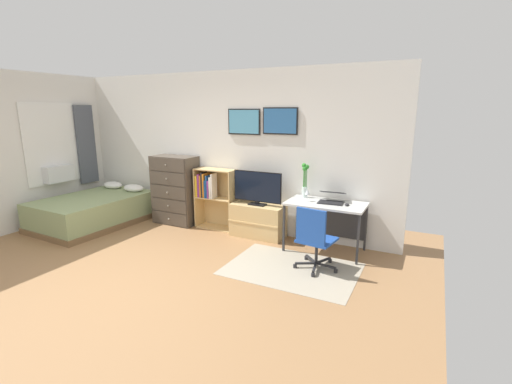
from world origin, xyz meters
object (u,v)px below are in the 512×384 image
(dresser, at_px, (175,190))
(computer_mouse, at_px, (347,205))
(bamboo_vase, at_px, (305,180))
(wine_glass, at_px, (307,192))
(bed, at_px, (94,210))
(bookshelf, at_px, (212,193))
(television, at_px, (257,188))
(office_chair, at_px, (314,237))
(tv_stand, at_px, (258,221))
(desk, at_px, (327,210))
(laptop, at_px, (332,198))

(dresser, bearing_deg, computer_mouse, -2.13)
(bamboo_vase, distance_m, wine_glass, 0.29)
(bed, height_order, bamboo_vase, bamboo_vase)
(bookshelf, height_order, wine_glass, bookshelf)
(dresser, distance_m, computer_mouse, 3.16)
(television, distance_m, computer_mouse, 1.48)
(office_chair, bearing_deg, bookshelf, 165.47)
(tv_stand, bearing_deg, desk, -1.69)
(bed, bearing_deg, television, 16.02)
(desk, height_order, office_chair, office_chair)
(bookshelf, relative_size, bamboo_vase, 2.01)
(bookshelf, distance_m, desk, 2.09)
(tv_stand, distance_m, office_chair, 1.49)
(tv_stand, xyz_separation_m, bamboo_vase, (0.77, 0.07, 0.75))
(bed, bearing_deg, dresser, 32.21)
(laptop, bearing_deg, bookshelf, 173.77)
(tv_stand, height_order, desk, desk)
(dresser, distance_m, wine_glass, 2.59)
(bed, height_order, office_chair, office_chair)
(office_chair, bearing_deg, computer_mouse, 78.62)
(dresser, relative_size, laptop, 3.01)
(laptop, relative_size, computer_mouse, 3.98)
(bookshelf, height_order, office_chair, bookshelf)
(office_chair, xyz_separation_m, wine_glass, (-0.34, 0.69, 0.42))
(bed, distance_m, wine_glass, 3.96)
(bookshelf, height_order, desk, bookshelf)
(dresser, height_order, laptop, dresser)
(office_chair, distance_m, bamboo_vase, 1.16)
(television, distance_m, office_chair, 1.51)
(bookshelf, relative_size, laptop, 2.57)
(office_chair, relative_size, wine_glass, 4.78)
(bookshelf, bearing_deg, bed, -158.27)
(desk, bearing_deg, tv_stand, 178.31)
(tv_stand, xyz_separation_m, television, (0.00, -0.02, 0.55))
(bed, xyz_separation_m, bamboo_vase, (3.75, 0.84, 0.75))
(dresser, height_order, tv_stand, dresser)
(tv_stand, height_order, computer_mouse, computer_mouse)
(bed, relative_size, desk, 1.74)
(desk, distance_m, laptop, 0.20)
(bookshelf, relative_size, computer_mouse, 10.23)
(tv_stand, bearing_deg, bookshelf, 176.88)
(bed, relative_size, dresser, 1.59)
(bookshelf, relative_size, desk, 0.94)
(bed, relative_size, bamboo_vase, 3.73)
(bamboo_vase, bearing_deg, bookshelf, -179.31)
(television, height_order, bamboo_vase, bamboo_vase)
(laptop, bearing_deg, television, 175.73)
(dresser, xyz_separation_m, bookshelf, (0.76, 0.07, 0.00))
(bamboo_vase, bearing_deg, computer_mouse, -16.20)
(television, relative_size, office_chair, 0.98)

